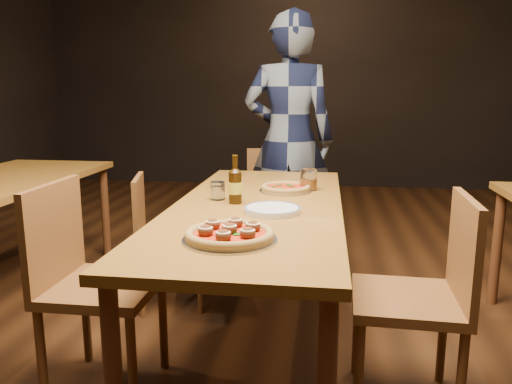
# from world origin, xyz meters

# --- Properties ---
(ground) EXTENTS (9.00, 9.00, 0.00)m
(ground) POSITION_xyz_m (0.00, 0.00, 0.00)
(ground) COLOR black
(table_main) EXTENTS (0.80, 2.00, 0.75)m
(table_main) POSITION_xyz_m (0.00, 0.00, 0.68)
(table_main) COLOR brown
(table_main) RESTS_ON ground
(chair_main_nw) EXTENTS (0.44, 0.44, 0.95)m
(chair_main_nw) POSITION_xyz_m (-0.60, -0.43, 0.48)
(chair_main_nw) COLOR brown
(chair_main_nw) RESTS_ON ground
(chair_main_sw) EXTENTS (0.47, 0.47, 0.83)m
(chair_main_sw) POSITION_xyz_m (-0.59, 0.46, 0.42)
(chair_main_sw) COLOR brown
(chair_main_sw) RESTS_ON ground
(chair_main_e) EXTENTS (0.45, 0.45, 0.93)m
(chair_main_e) POSITION_xyz_m (0.66, -0.36, 0.46)
(chair_main_e) COLOR brown
(chair_main_e) RESTS_ON ground
(chair_end) EXTENTS (0.49, 0.49, 0.90)m
(chair_end) POSITION_xyz_m (-0.02, 1.22, 0.45)
(chair_end) COLOR brown
(chair_end) RESTS_ON ground
(pizza_meatball) EXTENTS (0.35, 0.35, 0.06)m
(pizza_meatball) POSITION_xyz_m (-0.02, -0.60, 0.77)
(pizza_meatball) COLOR #B7B7BF
(pizza_meatball) RESTS_ON table_main
(pizza_margherita) EXTENTS (0.28, 0.28, 0.04)m
(pizza_margherita) POSITION_xyz_m (0.11, 0.33, 0.77)
(pizza_margherita) COLOR #B7B7BF
(pizza_margherita) RESTS_ON table_main
(plate_stack) EXTENTS (0.25, 0.25, 0.02)m
(plate_stack) POSITION_xyz_m (0.09, -0.16, 0.76)
(plate_stack) COLOR white
(plate_stack) RESTS_ON table_main
(beer_bottle) EXTENTS (0.06, 0.06, 0.23)m
(beer_bottle) POSITION_xyz_m (-0.11, 0.01, 0.83)
(beer_bottle) COLOR black
(beer_bottle) RESTS_ON table_main
(water_glass) EXTENTS (0.07, 0.07, 0.09)m
(water_glass) POSITION_xyz_m (-0.21, 0.08, 0.80)
(water_glass) COLOR white
(water_glass) RESTS_ON table_main
(amber_glass) EXTENTS (0.09, 0.09, 0.11)m
(amber_glass) POSITION_xyz_m (0.23, 0.38, 0.81)
(amber_glass) COLOR #A75E12
(amber_glass) RESTS_ON table_main
(diner) EXTENTS (0.68, 0.45, 1.84)m
(diner) POSITION_xyz_m (0.05, 1.38, 0.92)
(diner) COLOR black
(diner) RESTS_ON ground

